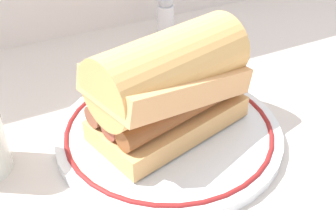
% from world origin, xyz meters
% --- Properties ---
extents(ground_plane, '(1.50, 1.50, 0.00)m').
position_xyz_m(ground_plane, '(0.00, 0.00, 0.00)').
color(ground_plane, beige).
extents(plate, '(0.27, 0.27, 0.01)m').
position_xyz_m(plate, '(0.01, 0.00, 0.01)').
color(plate, white).
rests_on(plate, ground_plane).
extents(sausage_sandwich, '(0.20, 0.14, 0.12)m').
position_xyz_m(sausage_sandwich, '(0.01, 0.00, 0.08)').
color(sausage_sandwich, '#E0A966').
rests_on(sausage_sandwich, plate).
extents(salt_shaker, '(0.03, 0.03, 0.08)m').
position_xyz_m(salt_shaker, '(0.13, 0.25, 0.04)').
color(salt_shaker, white).
rests_on(salt_shaker, ground_plane).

